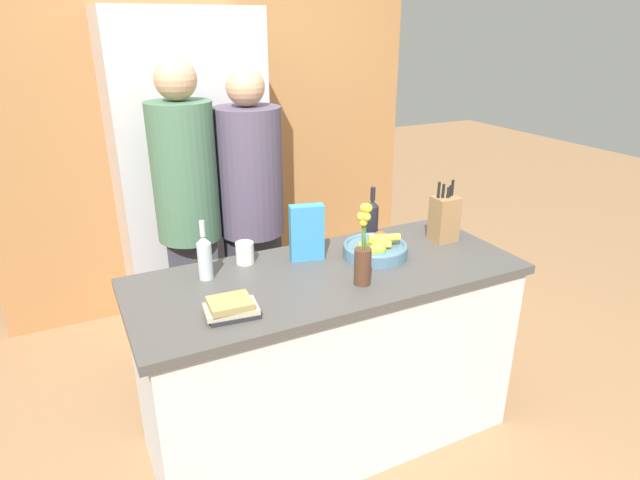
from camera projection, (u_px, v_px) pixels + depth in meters
ground_plane at (328, 431)px, 2.70m from camera, size 14.00×14.00×0.00m
kitchen_island at (328, 357)px, 2.53m from camera, size 1.74×0.72×0.89m
back_wall_wood at (212, 119)px, 3.66m from camera, size 2.94×0.12×2.60m
refrigerator at (190, 179)px, 3.37m from camera, size 0.88×0.62×2.00m
fruit_bowl at (376, 248)px, 2.50m from camera, size 0.30×0.30×0.11m
knife_block at (444, 218)px, 2.66m from camera, size 0.12×0.10×0.31m
flower_vase at (363, 255)px, 2.21m from camera, size 0.07×0.07×0.35m
cereal_box at (307, 233)px, 2.44m from camera, size 0.16×0.10×0.26m
coffee_mug at (245, 252)px, 2.44m from camera, size 0.10×0.10×0.10m
book_stack at (231, 308)px, 2.00m from camera, size 0.21×0.16×0.06m
bottle_oil at (205, 256)px, 2.26m from camera, size 0.06×0.06×0.26m
bottle_vinegar at (372, 217)px, 2.72m from camera, size 0.07×0.07×0.26m
person_at_sink at (188, 211)px, 2.80m from camera, size 0.33×0.33×1.77m
person_in_blue at (251, 209)px, 2.95m from camera, size 0.36×0.36×1.71m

